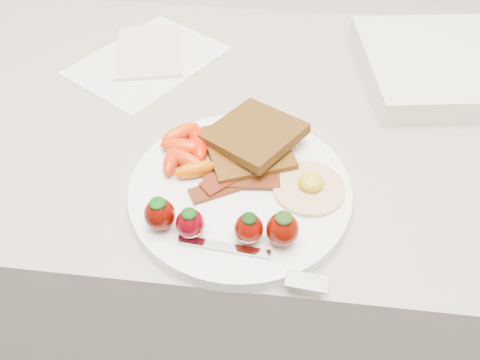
# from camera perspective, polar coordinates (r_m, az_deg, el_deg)

# --- Properties ---
(counter) EXTENTS (2.00, 0.60, 0.90)m
(counter) POSITION_cam_1_polar(r_m,az_deg,el_deg) (1.04, 2.57, -11.06)
(counter) COLOR gray
(counter) RESTS_ON ground
(plate) EXTENTS (0.27, 0.27, 0.02)m
(plate) POSITION_cam_1_polar(r_m,az_deg,el_deg) (0.57, -0.00, -1.28)
(plate) COLOR white
(plate) RESTS_ON counter
(toast_lower) EXTENTS (0.13, 0.13, 0.01)m
(toast_lower) POSITION_cam_1_polar(r_m,az_deg,el_deg) (0.60, 0.97, 3.81)
(toast_lower) COLOR #3D210C
(toast_lower) RESTS_ON plate
(toast_upper) EXTENTS (0.14, 0.14, 0.02)m
(toast_upper) POSITION_cam_1_polar(r_m,az_deg,el_deg) (0.60, 1.77, 5.67)
(toast_upper) COLOR #43240C
(toast_upper) RESTS_ON toast_lower
(fried_egg) EXTENTS (0.11, 0.11, 0.02)m
(fried_egg) POSITION_cam_1_polar(r_m,az_deg,el_deg) (0.56, 8.45, -0.78)
(fried_egg) COLOR beige
(fried_egg) RESTS_ON plate
(bacon_strips) EXTENTS (0.11, 0.09, 0.01)m
(bacon_strips) POSITION_cam_1_polar(r_m,az_deg,el_deg) (0.57, -0.63, -0.00)
(bacon_strips) COLOR #421203
(bacon_strips) RESTS_ON plate
(baby_carrots) EXTENTS (0.09, 0.11, 0.02)m
(baby_carrots) POSITION_cam_1_polar(r_m,az_deg,el_deg) (0.60, -6.53, 3.64)
(baby_carrots) COLOR red
(baby_carrots) RESTS_ON plate
(strawberries) EXTENTS (0.17, 0.04, 0.04)m
(strawberries) POSITION_cam_1_polar(r_m,az_deg,el_deg) (0.51, -2.27, -5.31)
(strawberries) COLOR #4B0500
(strawberries) RESTS_ON plate
(fork) EXTENTS (0.16, 0.05, 0.00)m
(fork) POSITION_cam_1_polar(r_m,az_deg,el_deg) (0.50, 2.45, -9.94)
(fork) COLOR silver
(fork) RESTS_ON plate
(paper_sheet) EXTENTS (0.27, 0.29, 0.00)m
(paper_sheet) POSITION_cam_1_polar(r_m,az_deg,el_deg) (0.82, -11.15, 14.15)
(paper_sheet) COLOR white
(paper_sheet) RESTS_ON counter
(notepad) EXTENTS (0.14, 0.18, 0.01)m
(notepad) POSITION_cam_1_polar(r_m,az_deg,el_deg) (0.83, -11.04, 15.19)
(notepad) COLOR beige
(notepad) RESTS_ON paper_sheet
(appliance) EXTENTS (0.33, 0.28, 0.04)m
(appliance) POSITION_cam_1_polar(r_m,az_deg,el_deg) (0.83, 25.25, 12.57)
(appliance) COLOR silver
(appliance) RESTS_ON counter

